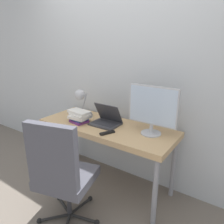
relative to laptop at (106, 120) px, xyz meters
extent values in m
plane|color=#70665B|center=(0.02, -0.32, -0.81)|extent=(12.00, 12.00, 0.00)
cube|color=silver|center=(0.02, 0.34, 0.49)|extent=(8.00, 0.05, 2.60)
cube|color=tan|center=(0.02, -0.02, -0.08)|extent=(1.54, 0.60, 0.06)
cylinder|color=gray|center=(-0.69, -0.26, -0.46)|extent=(0.05, 0.05, 0.70)
cylinder|color=gray|center=(0.73, -0.26, -0.46)|extent=(0.05, 0.05, 0.70)
cylinder|color=gray|center=(-0.69, 0.21, -0.46)|extent=(0.05, 0.05, 0.70)
cylinder|color=gray|center=(0.73, 0.21, -0.46)|extent=(0.05, 0.05, 0.70)
cube|color=#38383D|center=(0.00, -0.02, -0.04)|extent=(0.31, 0.24, 0.02)
cube|color=#2D2D33|center=(0.00, -0.02, -0.03)|extent=(0.27, 0.14, 0.00)
cube|color=#38383D|center=(0.00, 0.04, 0.08)|extent=(0.31, 0.12, 0.22)
cube|color=black|center=(0.00, 0.04, 0.07)|extent=(0.28, 0.10, 0.19)
cylinder|color=#B7B7BC|center=(0.52, 0.04, -0.04)|extent=(0.20, 0.20, 0.01)
cylinder|color=#B7B7BC|center=(0.52, 0.04, 0.01)|extent=(0.04, 0.04, 0.10)
cube|color=#B7B7BC|center=(0.52, 0.05, 0.25)|extent=(0.50, 0.02, 0.38)
cube|color=silver|center=(0.52, 0.04, 0.25)|extent=(0.48, 0.00, 0.36)
cylinder|color=#4C4C51|center=(-0.39, 0.13, -0.04)|extent=(0.12, 0.12, 0.02)
cylinder|color=#99999E|center=(-0.39, 0.07, 0.10)|extent=(0.02, 0.14, 0.27)
sphere|color=#B2B2B7|center=(-0.39, 0.01, 0.24)|extent=(0.12, 0.12, 0.12)
sphere|color=black|center=(0.31, -0.58, -0.78)|extent=(0.05, 0.05, 0.05)
cylinder|color=black|center=(0.17, -0.62, -0.78)|extent=(0.29, 0.10, 0.03)
sphere|color=black|center=(0.04, -0.37, -0.78)|extent=(0.05, 0.05, 0.05)
cylinder|color=black|center=(0.03, -0.51, -0.78)|extent=(0.05, 0.29, 0.03)
sphere|color=black|center=(-0.24, -0.55, -0.78)|extent=(0.05, 0.05, 0.05)
cylinder|color=black|center=(-0.11, -0.60, -0.78)|extent=(0.28, 0.13, 0.03)
sphere|color=black|center=(-0.16, -0.88, -0.78)|extent=(0.05, 0.05, 0.05)
cylinder|color=black|center=(-0.07, -0.77, -0.78)|extent=(0.21, 0.24, 0.03)
cylinder|color=#2D2D33|center=(0.03, -0.65, -0.58)|extent=(0.04, 0.04, 0.36)
cube|color=#4C4C56|center=(0.03, -0.65, -0.36)|extent=(0.57, 0.56, 0.09)
cube|color=#4C4C56|center=(0.07, -0.84, -0.03)|extent=(0.45, 0.18, 0.55)
cube|color=#753384|center=(-0.29, -0.12, -0.04)|extent=(0.21, 0.19, 0.03)
cube|color=#334C8C|center=(-0.30, -0.12, -0.01)|extent=(0.19, 0.17, 0.02)
cube|color=silver|center=(-0.29, -0.11, 0.02)|extent=(0.22, 0.20, 0.03)
cube|color=silver|center=(-0.28, -0.13, 0.04)|extent=(0.24, 0.17, 0.02)
cube|color=silver|center=(-0.30, -0.11, 0.07)|extent=(0.27, 0.17, 0.03)
cube|color=black|center=(0.16, -0.20, -0.04)|extent=(0.11, 0.16, 0.02)
camera|label=1|loc=(1.34, -1.83, 0.85)|focal=35.00mm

